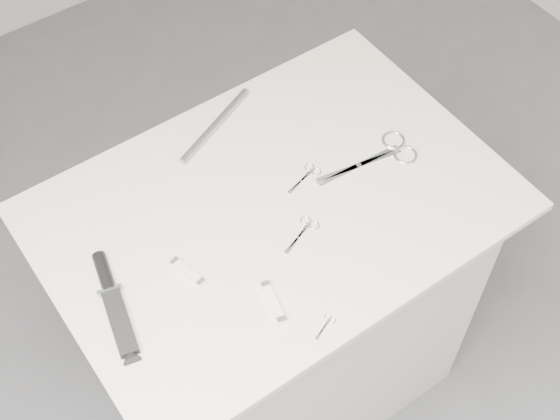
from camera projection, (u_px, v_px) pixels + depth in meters
ground at (276, 381)px, 2.44m from camera, size 4.00×4.00×0.01m
plinth at (275, 310)px, 2.08m from camera, size 0.90×0.60×0.90m
display_board at (274, 208)px, 1.70m from camera, size 1.00×0.70×0.02m
large_shears at (385, 154)px, 1.78m from camera, size 0.25×0.11×0.01m
embroidery_scissors_a at (304, 230)px, 1.65m from camera, size 0.11×0.06×0.00m
embroidery_scissors_b at (307, 175)px, 1.74m from camera, size 0.10×0.05×0.00m
tiny_scissors at (326, 324)px, 1.52m from camera, size 0.06×0.04×0.00m
sheathed_knife at (113, 299)px, 1.55m from camera, size 0.09×0.25×0.03m
pocket_knife_a at (188, 272)px, 1.59m from camera, size 0.04×0.09×0.01m
pocket_knife_b at (273, 302)px, 1.55m from camera, size 0.04×0.10×0.01m
metal_rail at (215, 125)px, 1.82m from camera, size 0.25×0.12×0.02m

